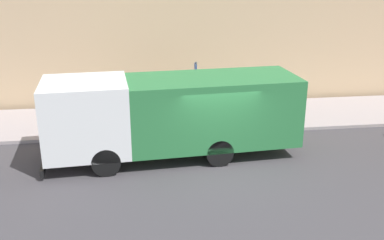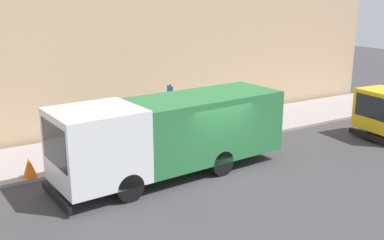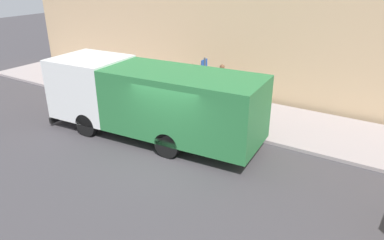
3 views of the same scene
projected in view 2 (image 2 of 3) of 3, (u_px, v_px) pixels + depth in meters
The scene contains 8 objects.
ground at pixel (226, 177), 15.67m from camera, with size 80.00×80.00×0.00m, color #3F3C40.
sidewalk at pixel (161, 139), 19.74m from camera, with size 3.90×30.00×0.12m, color #A09595.
building_facade at pixel (135, 31), 20.56m from camera, with size 0.50×30.00×9.22m, color tan.
large_utility_truck at pixel (171, 132), 15.53m from camera, with size 3.04×8.62×2.79m.
pedestrian_walking at pixel (128, 115), 19.95m from camera, with size 0.48×0.48×1.71m.
pedestrian_standing at pixel (103, 122), 18.86m from camera, with size 0.39×0.39×1.68m.
traffic_cone_orange at pixel (29, 167), 15.26m from camera, with size 0.49×0.49×0.70m, color orange.
street_sign_post at pixel (171, 111), 17.77m from camera, with size 0.44×0.08×2.68m.
Camera 2 is at (-11.86, 8.56, 6.09)m, focal length 41.77 mm.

